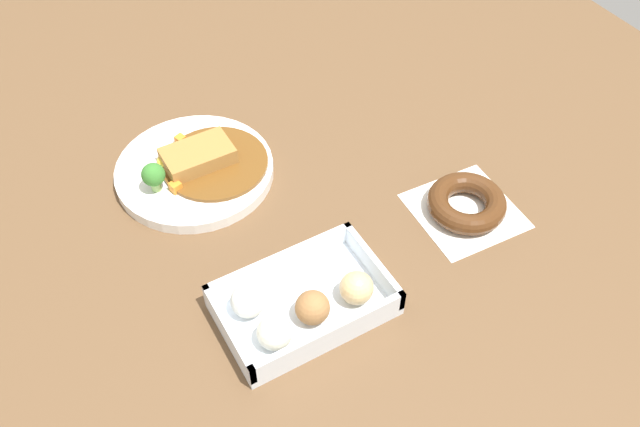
# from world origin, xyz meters

# --- Properties ---
(ground_plane) EXTENTS (1.60, 1.60, 0.00)m
(ground_plane) POSITION_xyz_m (0.00, 0.00, 0.00)
(ground_plane) COLOR brown
(curry_plate) EXTENTS (0.23, 0.23, 0.06)m
(curry_plate) POSITION_xyz_m (-0.07, 0.13, 0.01)
(curry_plate) COLOR white
(curry_plate) RESTS_ON ground_plane
(donut_box) EXTENTS (0.21, 0.13, 0.06)m
(donut_box) POSITION_xyz_m (-0.06, -0.17, 0.02)
(donut_box) COLOR silver
(donut_box) RESTS_ON ground_plane
(chocolate_ring_donut) EXTENTS (0.15, 0.15, 0.03)m
(chocolate_ring_donut) POSITION_xyz_m (0.23, -0.13, 0.02)
(chocolate_ring_donut) COLOR white
(chocolate_ring_donut) RESTS_ON ground_plane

